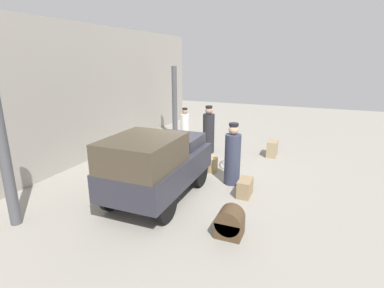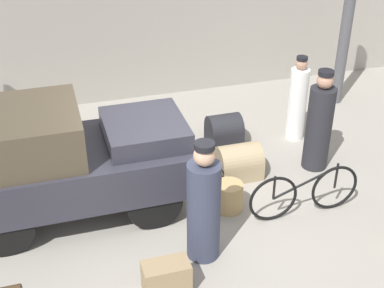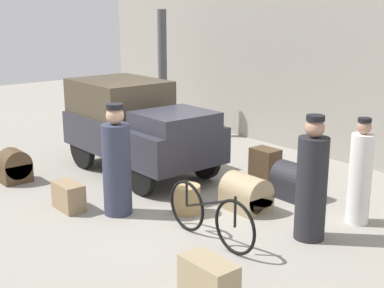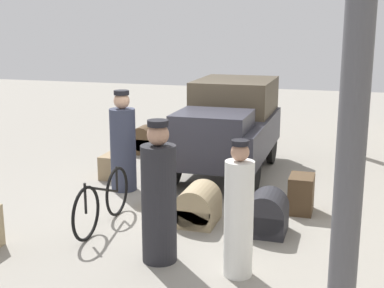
{
  "view_description": "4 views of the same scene",
  "coord_description": "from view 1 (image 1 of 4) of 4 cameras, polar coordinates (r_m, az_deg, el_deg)",
  "views": [
    {
      "loc": [
        -7.7,
        -3.03,
        3.42
      ],
      "look_at": [
        0.2,
        0.2,
        0.95
      ],
      "focal_mm": 28.0,
      "sensor_mm": 36.0,
      "label": 1
    },
    {
      "loc": [
        -1.74,
        -6.33,
        4.95
      ],
      "look_at": [
        0.2,
        0.2,
        0.95
      ],
      "focal_mm": 50.0,
      "sensor_mm": 36.0,
      "label": 2
    },
    {
      "loc": [
        6.74,
        -5.2,
        3.14
      ],
      "look_at": [
        0.2,
        0.2,
        0.95
      ],
      "focal_mm": 50.0,
      "sensor_mm": 36.0,
      "label": 3
    },
    {
      "loc": [
        8.16,
        2.58,
        2.87
      ],
      "look_at": [
        0.2,
        0.2,
        0.95
      ],
      "focal_mm": 50.0,
      "sensor_mm": 36.0,
      "label": 4
    }
  ],
  "objects": [
    {
      "name": "ground_plane",
      "position": [
        8.95,
        0.7,
        -6.32
      ],
      "size": [
        30.0,
        30.0,
        0.0
      ],
      "primitive_type": "plane",
      "color": "gray"
    },
    {
      "name": "station_building_facade",
      "position": [
        10.54,
        -20.58,
        8.76
      ],
      "size": [
        16.0,
        0.15,
        4.5
      ],
      "color": "gray",
      "rests_on": "ground"
    },
    {
      "name": "canopy_pillar_left",
      "position": [
        7.08,
        -32.17,
        -1.83
      ],
      "size": [
        0.22,
        0.22,
        3.08
      ],
      "color": "#4C4C51",
      "rests_on": "ground"
    },
    {
      "name": "canopy_pillar_right",
      "position": [
        13.2,
        -3.33,
        7.93
      ],
      "size": [
        0.22,
        0.22,
        3.08
      ],
      "color": "#4C4C51",
      "rests_on": "ground"
    },
    {
      "name": "truck",
      "position": [
        7.33,
        -6.8,
        -3.59
      ],
      "size": [
        3.29,
        1.61,
        1.74
      ],
      "color": "black",
      "rests_on": "ground"
    },
    {
      "name": "bicycle",
      "position": [
        10.11,
        7.81,
        -1.5
      ],
      "size": [
        1.73,
        0.04,
        0.79
      ],
      "color": "black",
      "rests_on": "ground"
    },
    {
      "name": "wicker_basket",
      "position": [
        9.35,
        3.67,
        -3.88
      ],
      "size": [
        0.41,
        0.41,
        0.45
      ],
      "color": "tan",
      "rests_on": "ground"
    },
    {
      "name": "conductor_in_dark_uniform",
      "position": [
        11.51,
        -1.34,
        2.65
      ],
      "size": [
        0.33,
        0.33,
        1.6
      ],
      "color": "white",
      "rests_on": "ground"
    },
    {
      "name": "porter_with_bicycle",
      "position": [
        8.33,
        7.72,
        -2.45
      ],
      "size": [
        0.44,
        0.44,
        1.74
      ],
      "color": "#33384C",
      "rests_on": "ground"
    },
    {
      "name": "porter_standing_middle",
      "position": [
        11.05,
        3.18,
        2.37
      ],
      "size": [
        0.42,
        0.42,
        1.75
      ],
      "color": "#232328",
      "rests_on": "ground"
    },
    {
      "name": "suitcase_black_upright",
      "position": [
        11.13,
        15.05,
        -0.81
      ],
      "size": [
        0.65,
        0.33,
        0.56
      ],
      "color": "#9E8966",
      "rests_on": "ground"
    },
    {
      "name": "trunk_wicker_pale",
      "position": [
        10.03,
        0.06,
        -2.37
      ],
      "size": [
        0.7,
        0.56,
        0.56
      ],
      "color": "#9E8966",
      "rests_on": "ground"
    },
    {
      "name": "trunk_barrel_dark",
      "position": [
        6.15,
        7.21,
        -14.69
      ],
      "size": [
        0.45,
        0.52,
        0.61
      ],
      "color": "#4C3823",
      "rests_on": "ground"
    },
    {
      "name": "trunk_umber_medium",
      "position": [
        9.87,
        -9.4,
        -2.59
      ],
      "size": [
        0.52,
        0.36,
        0.58
      ],
      "color": "#4C3823",
      "rests_on": "ground"
    },
    {
      "name": "trunk_large_brown",
      "position": [
        10.52,
        -4.86,
        -1.39
      ],
      "size": [
        0.59,
        0.55,
        0.6
      ],
      "color": "#232328",
      "rests_on": "ground"
    },
    {
      "name": "suitcase_tan_flat",
      "position": [
        7.85,
        10.06,
        -8.19
      ],
      "size": [
        0.58,
        0.32,
        0.44
      ],
      "color": "#937A56",
      "rests_on": "ground"
    }
  ]
}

